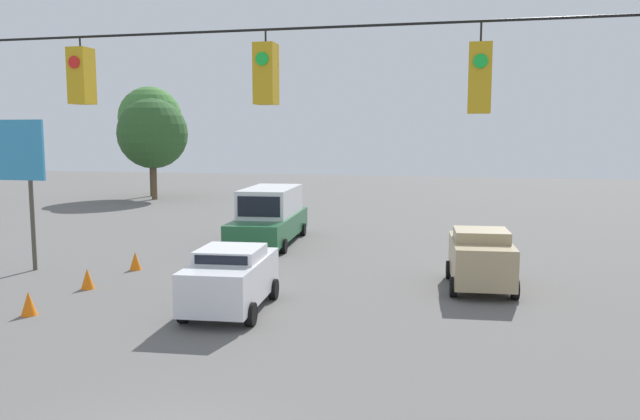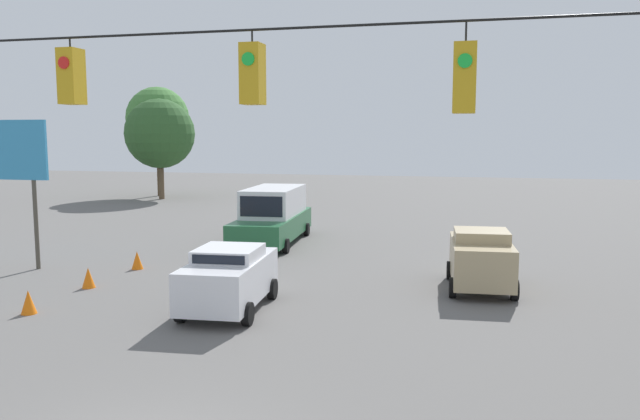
{
  "view_description": "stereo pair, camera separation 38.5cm",
  "coord_description": "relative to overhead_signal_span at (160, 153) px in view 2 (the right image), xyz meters",
  "views": [
    {
      "loc": [
        -4.61,
        7.98,
        5.08
      ],
      "look_at": [
        0.19,
        -12.82,
        2.51
      ],
      "focal_mm": 35.0,
      "sensor_mm": 36.0,
      "label": 1
    },
    {
      "loc": [
        -4.99,
        7.89,
        5.08
      ],
      "look_at": [
        0.19,
        -12.82,
        2.51
      ],
      "focal_mm": 35.0,
      "sensor_mm": 36.0,
      "label": 2
    }
  ],
  "objects": [
    {
      "name": "traffic_cone_fourth",
      "position": [
        7.41,
        -11.69,
        -4.45
      ],
      "size": [
        0.44,
        0.44,
        0.69
      ],
      "primitive_type": "cone",
      "color": "orange",
      "rests_on": "ground_plane"
    },
    {
      "name": "tree_horizon_right",
      "position": [
        19.28,
        -35.76,
        0.39
      ],
      "size": [
        5.48,
        5.48,
        7.94
      ],
      "color": "brown",
      "rests_on": "ground_plane"
    },
    {
      "name": "traffic_cone_third",
      "position": [
        7.45,
        -8.65,
        -4.45
      ],
      "size": [
        0.44,
        0.44,
        0.69
      ],
      "primitive_type": "cone",
      "color": "orange",
      "rests_on": "ground_plane"
    },
    {
      "name": "overhead_signal_span",
      "position": [
        0.0,
        0.0,
        0.0
      ],
      "size": [
        22.34,
        0.38,
        7.65
      ],
      "color": "#939399",
      "rests_on": "ground_plane"
    },
    {
      "name": "tree_horizon_left",
      "position": [
        20.75,
        -38.18,
        1.66
      ],
      "size": [
        5.17,
        5.17,
        9.06
      ],
      "color": "#4C3823",
      "rests_on": "ground_plane"
    },
    {
      "name": "roadside_billboard",
      "position": [
        12.56,
        -10.81,
        -0.65
      ],
      "size": [
        4.13,
        0.16,
        5.65
      ],
      "color": "#4C473D",
      "rests_on": "ground_plane"
    },
    {
      "name": "traffic_cone_second",
      "position": [
        7.28,
        -5.55,
        -4.45
      ],
      "size": [
        0.44,
        0.44,
        0.69
      ],
      "primitive_type": "cone",
      "color": "orange",
      "rests_on": "ground_plane"
    },
    {
      "name": "sedan_white_withflow_mid",
      "position": [
        1.86,
        -7.33,
        -3.82
      ],
      "size": [
        2.36,
        4.39,
        1.86
      ],
      "color": "silver",
      "rests_on": "ground_plane"
    },
    {
      "name": "box_truck_green_withflow_far",
      "position": [
        4.25,
        -18.59,
        -3.49
      ],
      "size": [
        3.03,
        7.56,
        2.61
      ],
      "color": "#236038",
      "rests_on": "ground_plane"
    },
    {
      "name": "sedan_tan_oncoming_far",
      "position": [
        -5.25,
        -11.67,
        -3.76
      ],
      "size": [
        2.33,
        4.05,
        1.98
      ],
      "color": "tan",
      "rests_on": "ground_plane"
    }
  ]
}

